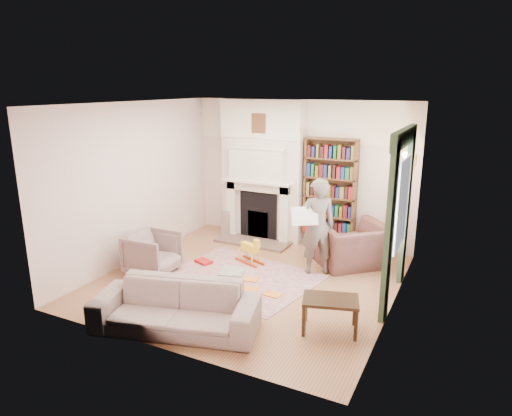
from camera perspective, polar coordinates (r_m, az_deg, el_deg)
The scene contains 25 objects.
floor at distance 7.51m, azimuth -0.86°, elevation -8.95°, with size 4.50×4.50×0.00m, color brown.
ceiling at distance 6.86m, azimuth -0.95°, elevation 12.92°, with size 4.50×4.50×0.00m, color white.
wall_back at distance 9.07m, azimuth 5.63°, elevation 4.49°, with size 4.50×4.50×0.00m, color silver.
wall_front at distance 5.24m, azimuth -12.25°, elevation -3.78°, with size 4.50×4.50×0.00m, color silver.
wall_left at distance 8.31m, azimuth -14.86°, elevation 3.06°, with size 4.50×4.50×0.00m, color silver.
wall_right at distance 6.38m, azimuth 17.37°, elevation -0.71°, with size 4.50×4.50×0.00m, color silver.
fireplace at distance 9.18m, azimuth 0.79°, elevation 4.61°, with size 1.70×0.58×2.80m.
bookcase at distance 8.79m, azimuth 9.25°, elevation 2.53°, with size 1.00×0.24×1.85m, color brown.
window at distance 6.76m, azimuth 17.84°, elevation 0.55°, with size 0.02×0.90×1.30m, color silver.
curtain_left at distance 6.16m, azimuth 16.31°, elevation -3.13°, with size 0.07×0.32×2.40m, color #2B432C.
curtain_right at distance 7.49m, azimuth 18.27°, elevation -0.06°, with size 0.07×0.32×2.40m, color #2B432C.
pelmet at distance 6.60m, azimuth 18.11°, elevation 8.43°, with size 0.09×1.70×0.24m, color #2B432C.
wall_sconce at distance 7.77m, azimuth 17.89°, elevation 5.78°, with size 0.20×0.24×0.24m, color gold, non-canonical shape.
rug at distance 7.60m, azimuth -1.94°, elevation -8.61°, with size 2.34×1.80×0.01m, color #BBAC8D.
armchair_reading at distance 8.12m, azimuth 11.96°, elevation -4.57°, with size 1.15×1.00×0.75m, color #432A24.
armchair_left at distance 7.84m, azimuth -12.77°, elevation -5.53°, with size 0.75×0.77×0.70m, color #A39486.
sofa at distance 6.08m, azimuth -9.97°, elevation -12.10°, with size 2.11×0.82×0.62m, color #B8AF98.
man_reading at distance 7.55m, azimuth 7.67°, elevation -2.34°, with size 0.59×0.39×1.63m, color #5E534B.
newspaper at distance 7.35m, azimuth 6.12°, elevation -1.01°, with size 0.43×0.02×0.30m, color white.
coffee_table at distance 6.06m, azimuth 9.23°, elevation -13.03°, with size 0.70×0.45×0.45m, color #322311, non-canonical shape.
paraffin_heater at distance 9.58m, azimuth -3.71°, elevation -1.82°, with size 0.24×0.24×0.55m, color #B4B5BC.
rocking_horse at distance 8.08m, azimuth -0.80°, elevation -5.30°, with size 0.55×0.22×0.49m, color yellow, non-canonical shape.
board_game at distance 7.75m, azimuth -3.00°, elevation -7.97°, with size 0.40×0.40×0.03m, color #E9DF52.
game_box_lid at distance 8.20m, azimuth -6.56°, elevation -6.65°, with size 0.30×0.20×0.05m, color #B41814.
comic_annuals at distance 7.17m, azimuth -0.48°, elevation -10.01°, with size 0.84×0.75×0.02m.
Camera 1 is at (3.14, -6.10, 3.07)m, focal length 32.00 mm.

